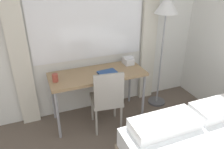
{
  "coord_description": "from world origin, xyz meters",
  "views": [
    {
      "loc": [
        -0.77,
        0.08,
        2.06
      ],
      "look_at": [
        0.1,
        2.26,
        0.9
      ],
      "focal_mm": 35.0,
      "sensor_mm": 36.0,
      "label": 1
    }
  ],
  "objects_px": {
    "desk": "(98,77)",
    "desk_chair": "(107,98)",
    "telephone": "(128,61)",
    "standing_lamp": "(166,14)",
    "book": "(107,72)",
    "mug": "(55,78)"
  },
  "relations": [
    {
      "from": "desk",
      "to": "desk_chair",
      "type": "distance_m",
      "value": 0.34
    },
    {
      "from": "standing_lamp",
      "to": "book",
      "type": "bearing_deg",
      "value": -175.14
    },
    {
      "from": "standing_lamp",
      "to": "mug",
      "type": "xyz_separation_m",
      "value": [
        -1.61,
        -0.06,
        -0.67
      ]
    },
    {
      "from": "desk",
      "to": "desk_chair",
      "type": "relative_size",
      "value": 1.45
    },
    {
      "from": "desk",
      "to": "mug",
      "type": "height_order",
      "value": "mug"
    },
    {
      "from": "standing_lamp",
      "to": "telephone",
      "type": "xyz_separation_m",
      "value": [
        -0.51,
        0.11,
        -0.66
      ]
    },
    {
      "from": "desk",
      "to": "standing_lamp",
      "type": "relative_size",
      "value": 0.76
    },
    {
      "from": "desk",
      "to": "standing_lamp",
      "type": "bearing_deg",
      "value": 1.19
    },
    {
      "from": "desk",
      "to": "book",
      "type": "bearing_deg",
      "value": -24.05
    },
    {
      "from": "book",
      "to": "mug",
      "type": "relative_size",
      "value": 2.56
    },
    {
      "from": "desk",
      "to": "telephone",
      "type": "distance_m",
      "value": 0.56
    },
    {
      "from": "telephone",
      "to": "mug",
      "type": "relative_size",
      "value": 1.65
    },
    {
      "from": "telephone",
      "to": "book",
      "type": "relative_size",
      "value": 0.64
    },
    {
      "from": "standing_lamp",
      "to": "telephone",
      "type": "bearing_deg",
      "value": 167.95
    },
    {
      "from": "telephone",
      "to": "book",
      "type": "xyz_separation_m",
      "value": [
        -0.4,
        -0.19,
        -0.04
      ]
    },
    {
      "from": "telephone",
      "to": "standing_lamp",
      "type": "bearing_deg",
      "value": -12.05
    },
    {
      "from": "desk",
      "to": "mug",
      "type": "relative_size",
      "value": 12.62
    },
    {
      "from": "desk_chair",
      "to": "mug",
      "type": "relative_size",
      "value": 8.69
    },
    {
      "from": "desk",
      "to": "standing_lamp",
      "type": "distance_m",
      "value": 1.3
    },
    {
      "from": "book",
      "to": "standing_lamp",
      "type": "bearing_deg",
      "value": 4.86
    },
    {
      "from": "desk_chair",
      "to": "telephone",
      "type": "height_order",
      "value": "desk_chair"
    },
    {
      "from": "desk_chair",
      "to": "standing_lamp",
      "type": "height_order",
      "value": "standing_lamp"
    }
  ]
}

